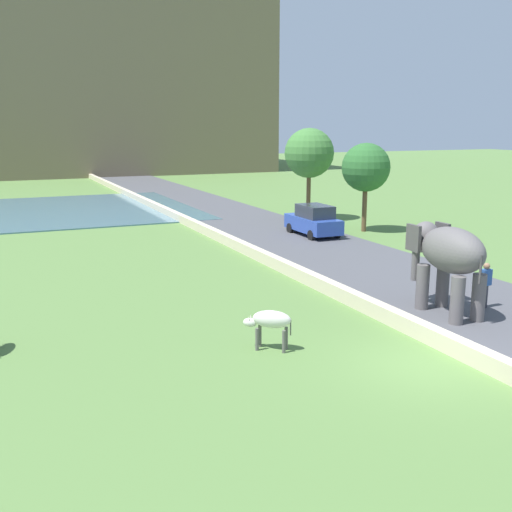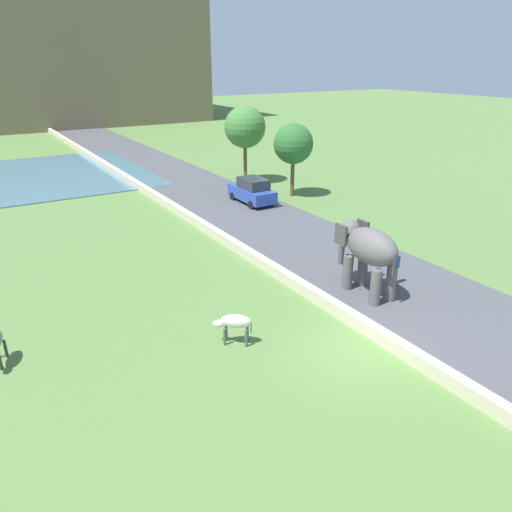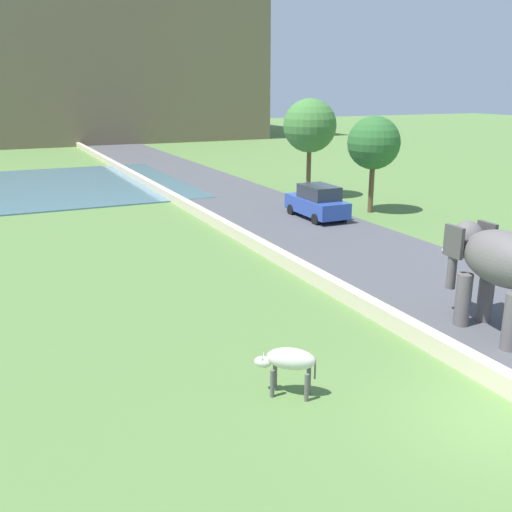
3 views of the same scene
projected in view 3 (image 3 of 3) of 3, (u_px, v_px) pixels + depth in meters
The scene contains 8 objects.
ground_plane at pixel (491, 422), 11.90m from camera, with size 220.00×220.00×0.00m, color #567A3D.
road_surface at pixel (272, 214), 31.29m from camera, with size 7.00×120.00×0.06m, color #4C4C51.
barrier_wall at pixel (221, 224), 27.94m from camera, with size 0.40×110.00×0.51m, color beige.
elephant at pixel (497, 264), 15.62m from camera, with size 1.49×3.48×2.99m.
car_blue at pixel (317, 202), 29.89m from camera, with size 1.83×4.02×1.80m.
cow_white at pixel (289, 361), 12.69m from camera, with size 1.29×1.13×1.15m.
tree_near at pixel (310, 126), 34.94m from camera, with size 3.24×3.24×6.02m.
tree_mid at pixel (374, 143), 30.73m from camera, with size 2.83×2.83×5.20m.
Camera 3 is at (-8.84, -7.38, 6.65)m, focal length 40.38 mm.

